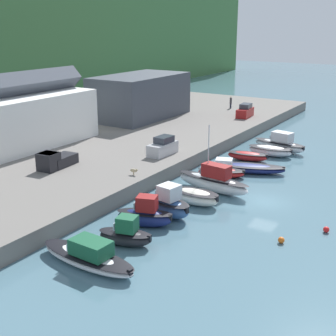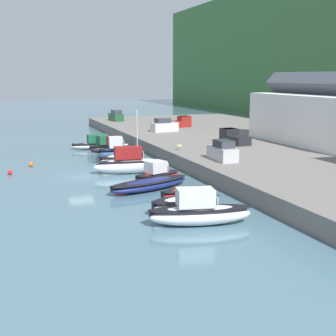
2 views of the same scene
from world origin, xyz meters
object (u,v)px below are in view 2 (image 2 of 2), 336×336
at_px(moored_boat_6, 157,174).
at_px(dog_on_quay, 179,146).
at_px(parked_car_1, 164,126).
at_px(moored_boat_3, 117,152).
at_px(moored_boat_1, 104,147).
at_px(moored_boat_2, 116,149).
at_px(mooring_buoy_0, 10,172).
at_px(moored_boat_9, 186,204).
at_px(parked_car_0, 116,116).
at_px(pickup_truck_1, 179,122).
at_px(moored_boat_4, 121,160).
at_px(parked_car_3, 223,152).
at_px(mooring_buoy_1, 31,164).
at_px(moored_boat_7, 150,184).
at_px(moored_boat_5, 131,163).
at_px(moored_boat_10, 199,212).
at_px(pickup_truck_0, 233,137).
at_px(moored_boat_0, 100,144).
at_px(moored_boat_8, 188,193).

xyz_separation_m(moored_boat_6, dog_on_quay, (-8.60, 5.84, 1.32)).
bearing_deg(parked_car_1, moored_boat_3, -47.11).
height_order(moored_boat_1, moored_boat_6, moored_boat_1).
bearing_deg(moored_boat_2, parked_car_1, 117.82).
bearing_deg(mooring_buoy_0, moored_boat_9, 31.50).
bearing_deg(parked_car_0, pickup_truck_1, -69.01).
bearing_deg(moored_boat_4, mooring_buoy_0, -88.19).
bearing_deg(parked_car_3, pickup_truck_1, 77.62).
distance_m(parked_car_1, mooring_buoy_1, 26.27).
bearing_deg(moored_boat_9, moored_boat_3, 172.99).
xyz_separation_m(moored_boat_2, dog_on_quay, (6.87, 6.11, 1.06)).
bearing_deg(moored_boat_2, moored_boat_4, -28.51).
height_order(moored_boat_7, parked_car_3, parked_car_3).
distance_m(moored_boat_5, mooring_buoy_1, 12.56).
bearing_deg(moored_boat_5, moored_boat_7, 3.21).
bearing_deg(parked_car_0, dog_on_quay, -98.14).
xyz_separation_m(moored_boat_7, moored_boat_10, (11.05, 0.03, 0.44)).
xyz_separation_m(moored_boat_3, mooring_buoy_0, (4.08, -12.88, -0.86)).
distance_m(moored_boat_9, mooring_buoy_0, 23.15).
xyz_separation_m(moored_boat_10, pickup_truck_1, (-46.25, 17.12, 1.46)).
xyz_separation_m(parked_car_0, parked_car_1, (20.32, 2.69, 0.00)).
bearing_deg(pickup_truck_0, parked_car_3, -128.17).
bearing_deg(dog_on_quay, moored_boat_1, 25.01).
relative_size(moored_boat_0, mooring_buoy_0, 16.78).
relative_size(moored_boat_6, moored_boat_8, 1.06).
relative_size(moored_boat_7, moored_boat_9, 1.52).
relative_size(moored_boat_1, pickup_truck_0, 0.94).
bearing_deg(parked_car_1, parked_car_3, -15.20).
bearing_deg(moored_boat_5, moored_boat_9, 6.10).
relative_size(moored_boat_0, moored_boat_9, 1.43).
distance_m(moored_boat_0, moored_boat_5, 18.41).
bearing_deg(moored_boat_4, moored_boat_6, 10.19).
height_order(parked_car_3, dog_on_quay, parked_car_3).
height_order(moored_boat_0, parked_car_1, parked_car_1).
bearing_deg(pickup_truck_0, pickup_truck_1, 82.77).
relative_size(moored_boat_2, pickup_truck_0, 1.05).
relative_size(moored_boat_4, parked_car_3, 1.17).
height_order(moored_boat_0, moored_boat_8, moored_boat_0).
relative_size(moored_boat_10, pickup_truck_0, 1.60).
relative_size(moored_boat_5, pickup_truck_0, 1.75).
height_order(moored_boat_0, moored_boat_1, moored_boat_1).
height_order(parked_car_3, mooring_buoy_0, parked_car_3).
distance_m(moored_boat_6, mooring_buoy_0, 16.15).
bearing_deg(moored_boat_10, parked_car_3, 159.11).
bearing_deg(moored_boat_8, moored_boat_0, 173.00).
bearing_deg(moored_boat_1, dog_on_quay, 18.92).
bearing_deg(moored_boat_8, moored_boat_2, 172.46).
distance_m(moored_boat_1, moored_boat_6, 19.18).
distance_m(moored_boat_3, moored_boat_10, 26.82).
distance_m(moored_boat_1, parked_car_0, 29.56).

